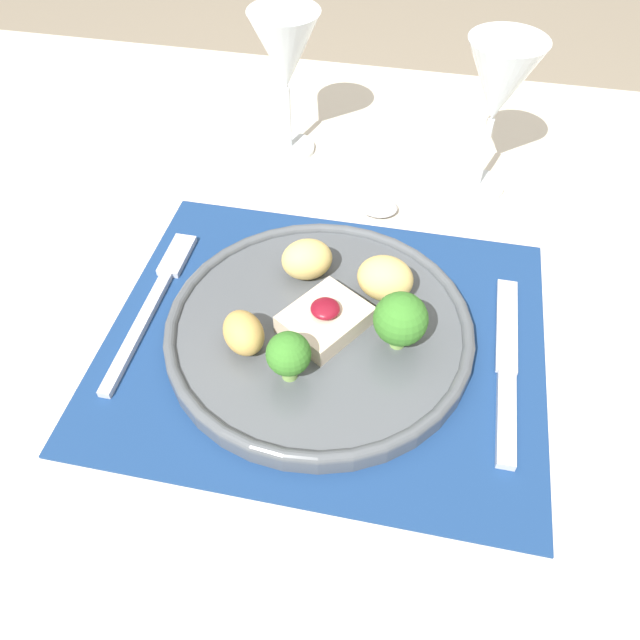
# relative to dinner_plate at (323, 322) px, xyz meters

# --- Properties ---
(ground_plane) EXTENTS (8.00, 8.00, 0.00)m
(ground_plane) POSITION_rel_dinner_plate_xyz_m (0.00, -0.00, -0.79)
(ground_plane) COLOR gray
(dining_table) EXTENTS (1.47, 1.12, 0.77)m
(dining_table) POSITION_rel_dinner_plate_xyz_m (0.00, -0.00, -0.10)
(dining_table) COLOR beige
(dining_table) RESTS_ON ground_plane
(placemat) EXTENTS (0.42, 0.35, 0.00)m
(placemat) POSITION_rel_dinner_plate_xyz_m (0.00, -0.00, -0.02)
(placemat) COLOR navy
(placemat) RESTS_ON dining_table
(dinner_plate) EXTENTS (0.30, 0.30, 0.08)m
(dinner_plate) POSITION_rel_dinner_plate_xyz_m (0.00, 0.00, 0.00)
(dinner_plate) COLOR #4C5156
(dinner_plate) RESTS_ON placemat
(fork) EXTENTS (0.02, 0.22, 0.01)m
(fork) POSITION_rel_dinner_plate_xyz_m (-0.18, 0.01, -0.01)
(fork) COLOR silver
(fork) RESTS_ON placemat
(knife) EXTENTS (0.02, 0.22, 0.01)m
(knife) POSITION_rel_dinner_plate_xyz_m (0.18, -0.02, -0.01)
(knife) COLOR silver
(knife) RESTS_ON placemat
(spoon) EXTENTS (0.20, 0.04, 0.01)m
(spoon) POSITION_rel_dinner_plate_xyz_m (-0.01, 0.20, -0.01)
(spoon) COLOR silver
(spoon) RESTS_ON dining_table
(wine_glass_near) EXTENTS (0.08, 0.08, 0.18)m
(wine_glass_near) POSITION_rel_dinner_plate_xyz_m (0.14, 0.27, 0.11)
(wine_glass_near) COLOR white
(wine_glass_near) RESTS_ON dining_table
(wine_glass_far) EXTENTS (0.08, 0.08, 0.18)m
(wine_glass_far) POSITION_rel_dinner_plate_xyz_m (-0.11, 0.31, 0.11)
(wine_glass_far) COLOR white
(wine_glass_far) RESTS_ON dining_table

